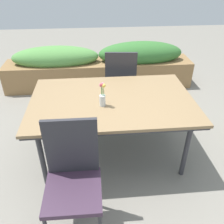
# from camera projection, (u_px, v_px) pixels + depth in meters

# --- Properties ---
(ground_plane) EXTENTS (12.00, 12.00, 0.00)m
(ground_plane) POSITION_uv_depth(u_px,v_px,m) (114.00, 150.00, 2.83)
(ground_plane) COLOR gray
(dining_table) EXTENTS (1.65, 1.08, 0.71)m
(dining_table) POSITION_uv_depth(u_px,v_px,m) (112.00, 103.00, 2.45)
(dining_table) COLOR #8C704C
(dining_table) RESTS_ON ground
(chair_far_side) EXTENTS (0.46, 0.46, 0.95)m
(chair_far_side) POSITION_uv_depth(u_px,v_px,m) (120.00, 78.00, 3.23)
(chair_far_side) COLOR #253A36
(chair_far_side) RESTS_ON ground
(chair_near_left) EXTENTS (0.42, 0.42, 0.98)m
(chair_near_left) POSITION_uv_depth(u_px,v_px,m) (73.00, 175.00, 1.78)
(chair_near_left) COLOR #3C283D
(chair_near_left) RESTS_ON ground
(flower_vase) EXTENTS (0.06, 0.07, 0.25)m
(flower_vase) POSITION_uv_depth(u_px,v_px,m) (102.00, 96.00, 2.26)
(flower_vase) COLOR silver
(flower_vase) RESTS_ON dining_table
(planter_box) EXTENTS (3.16, 0.54, 0.76)m
(planter_box) POSITION_uv_depth(u_px,v_px,m) (100.00, 66.00, 4.09)
(planter_box) COLOR olive
(planter_box) RESTS_ON ground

